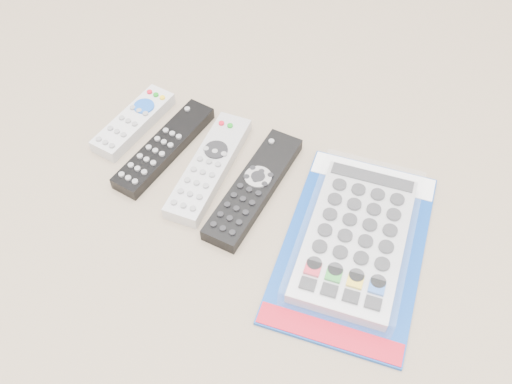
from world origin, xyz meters
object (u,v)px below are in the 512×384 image
at_px(jumbo_remote_packaged, 356,237).
at_px(remote_silver_dvd, 209,167).
at_px(remote_small_grey, 134,122).
at_px(remote_slim_black, 164,147).
at_px(remote_large_black, 254,188).

bearing_deg(jumbo_remote_packaged, remote_silver_dvd, 166.06).
bearing_deg(remote_small_grey, remote_silver_dvd, -5.71).
height_order(remote_small_grey, remote_silver_dvd, same).
height_order(remote_slim_black, jumbo_remote_packaged, jumbo_remote_packaged).
distance_m(remote_slim_black, remote_large_black, 0.16).
height_order(remote_small_grey, remote_large_black, same).
relative_size(remote_slim_black, remote_silver_dvd, 0.96).
distance_m(remote_small_grey, jumbo_remote_packaged, 0.40).
relative_size(remote_small_grey, remote_silver_dvd, 0.75).
bearing_deg(remote_silver_dvd, jumbo_remote_packaged, -11.45).
xyz_separation_m(remote_silver_dvd, jumbo_remote_packaged, (0.24, -0.02, 0.01)).
bearing_deg(remote_small_grey, remote_large_black, -3.61).
relative_size(remote_slim_black, remote_large_black, 0.94).
xyz_separation_m(remote_slim_black, remote_silver_dvd, (0.08, -0.00, 0.00)).
distance_m(remote_silver_dvd, jumbo_remote_packaged, 0.24).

